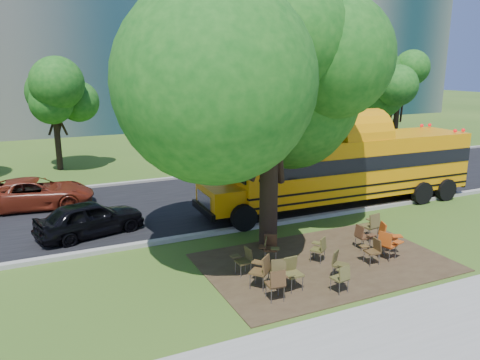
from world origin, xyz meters
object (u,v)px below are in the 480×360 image
chair_10 (269,247)px  chair_14 (363,235)px  chair_11 (320,247)px  school_bus (350,166)px  chair_2 (262,268)px  chair_4 (342,276)px  chair_9 (270,246)px  main_tree (270,84)px  chair_1 (278,269)px  chair_0 (277,282)px  black_car (90,218)px  chair_7 (388,243)px  chair_5 (339,262)px  chair_12 (387,234)px  chair_3 (292,271)px  chair_6 (373,249)px  chair_13 (372,224)px  chair_8 (244,258)px  bg_car_red (35,193)px

chair_10 → chair_14: bearing=113.3°
chair_11 → chair_14: size_ratio=0.97×
school_bus → chair_2: size_ratio=12.50×
chair_4 → chair_9: (-0.72, 2.47, 0.03)m
main_tree → chair_9: size_ratio=10.60×
chair_1 → chair_10: 1.64m
chair_0 → chair_14: chair_0 is taller
main_tree → chair_2: (-1.43, -2.33, -4.51)m
black_car → chair_2: bearing=-164.5°
chair_7 → chair_4: bearing=-83.6°
chair_5 → chair_11: chair_5 is taller
chair_4 → chair_5: size_ratio=0.98×
chair_2 → chair_12: (4.57, 0.52, 0.02)m
school_bus → chair_3: school_bus is taller
chair_4 → chair_10: 2.57m
chair_1 → black_car: bearing=135.9°
school_bus → chair_6: 6.12m
chair_6 → chair_10: 2.98m
chair_6 → chair_13: bearing=-34.1°
chair_3 → chair_2: bearing=-32.0°
chair_2 → chair_13: (4.77, 1.46, 0.03)m
chair_9 → black_car: (-4.44, 4.46, 0.10)m
school_bus → chair_12: size_ratio=12.10×
main_tree → chair_10: main_tree is taller
chair_2 → chair_4: 2.02m
chair_9 → chair_11: 1.45m
chair_7 → chair_8: 4.34m
school_bus → chair_12: school_bus is taller
chair_6 → chair_9: bearing=66.4°
main_tree → chair_11: main_tree is taller
chair_5 → chair_13: bearing=179.7°
chair_0 → bg_car_red: (-5.06, 10.71, 0.09)m
chair_0 → bg_car_red: bg_car_red is taller
chair_4 → chair_9: bearing=97.0°
school_bus → chair_2: (-6.69, -5.17, -1.05)m
chair_2 → chair_3: size_ratio=1.07×
chair_3 → chair_9: 1.82m
chair_2 → chair_7: bearing=-39.3°
chair_1 → chair_3: bearing=-29.2°
chair_9 → chair_5: bearing=152.6°
chair_14 → main_tree: bearing=-115.2°
school_bus → chair_8: 8.06m
chair_6 → school_bus: bearing=-26.2°
school_bus → chair_14: 5.07m
chair_5 → bg_car_red: (-7.17, 10.32, 0.14)m
main_tree → chair_13: bearing=-14.5°
chair_5 → chair_14: (1.90, 1.37, 0.01)m
chair_1 → chair_7: chair_7 is taller
chair_2 → chair_7: (4.19, 0.05, -0.02)m
chair_0 → chair_6: size_ratio=1.10×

